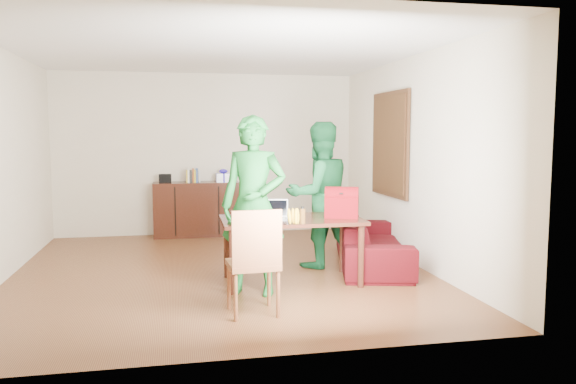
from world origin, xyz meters
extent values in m
cube|color=#492012|center=(0.00, 0.00, -0.05)|extent=(5.00, 5.50, 0.10)
cube|color=white|center=(0.00, 0.00, 2.75)|extent=(5.00, 5.50, 0.10)
cube|color=beige|center=(0.00, 2.80, 1.35)|extent=(5.00, 0.10, 2.70)
cube|color=beige|center=(0.00, -2.80, 1.35)|extent=(5.00, 0.10, 2.70)
cube|color=beige|center=(2.55, 0.00, 1.35)|extent=(0.10, 5.50, 2.70)
cube|color=#3F2614|center=(2.46, 0.70, 1.55)|extent=(0.04, 1.28, 1.48)
cube|color=#512C18|center=(2.43, 0.70, 1.55)|extent=(0.01, 1.18, 1.36)
cube|color=black|center=(-0.20, 2.51, 0.45)|extent=(1.40, 0.45, 0.90)
cube|color=black|center=(-0.70, 2.51, 0.97)|extent=(0.20, 0.14, 0.14)
cube|color=silver|center=(0.25, 2.51, 0.97)|extent=(0.24, 0.22, 0.14)
ellipsoid|color=#281BB3|center=(0.25, 2.51, 1.08)|extent=(0.14, 0.14, 0.07)
cube|color=black|center=(0.75, -0.66, 0.72)|extent=(1.59, 0.91, 0.04)
cylinder|color=black|center=(0.03, -1.02, 0.35)|extent=(0.07, 0.07, 0.70)
cylinder|color=black|center=(1.45, -1.04, 0.35)|extent=(0.07, 0.07, 0.70)
cylinder|color=black|center=(0.04, -0.29, 0.35)|extent=(0.07, 0.07, 0.70)
cylinder|color=black|center=(1.46, -0.31, 0.35)|extent=(0.07, 0.07, 0.70)
cube|color=brown|center=(0.16, -1.69, 0.47)|extent=(0.49, 0.47, 0.05)
cube|color=brown|center=(0.17, -1.89, 0.76)|extent=(0.46, 0.06, 0.52)
imported|color=#145C20|center=(0.26, -1.02, 0.95)|extent=(0.81, 0.68, 1.90)
imported|color=#135529|center=(1.26, 0.04, 0.92)|extent=(1.04, 0.90, 1.85)
cube|color=white|center=(0.54, -0.71, 0.75)|extent=(0.35, 0.28, 0.02)
cube|color=black|center=(0.54, -0.71, 0.86)|extent=(0.32, 0.14, 0.20)
cylinder|color=brown|center=(0.79, -1.04, 0.83)|extent=(0.06, 0.06, 0.18)
cube|color=#720708|center=(1.32, -0.72, 0.88)|extent=(0.43, 0.33, 0.28)
imported|color=#410809|center=(1.95, -0.02, 0.31)|extent=(1.30, 2.24, 0.61)
camera|label=1|loc=(-0.54, -6.84, 1.71)|focal=35.00mm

